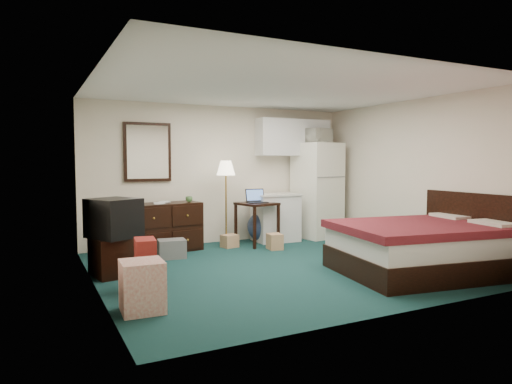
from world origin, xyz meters
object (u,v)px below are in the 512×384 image
kitchen_counter (276,218)px  fridge (317,190)px  desk (257,224)px  dresser (164,227)px  floor_lamp (226,204)px  suitcase (145,264)px  tv_stand (114,256)px  bed (420,249)px

kitchen_counter → fridge: fridge is taller
desk → dresser: bearing=161.1°
floor_lamp → suitcase: (-1.89, -2.06, -0.45)m
kitchen_counter → tv_stand: size_ratio=1.55×
floor_lamp → suitcase: 2.83m
fridge → tv_stand: bearing=-171.7°
fridge → suitcase: fridge is taller
kitchen_counter → suitcase: size_ratio=1.43×
desk → fridge: bearing=-2.8°
dresser → bed: 3.99m
floor_lamp → desk: size_ratio=1.98×
dresser → kitchen_counter: (2.13, 0.04, 0.03)m
desk → fridge: 1.56m
bed → suitcase: 3.57m
tv_stand → suitcase: size_ratio=0.92×
dresser → fridge: size_ratio=0.64×
floor_lamp → kitchen_counter: bearing=4.3°
suitcase → floor_lamp: bearing=55.1°
tv_stand → suitcase: 0.87m
dresser → floor_lamp: size_ratio=0.78×
desk → bed: size_ratio=0.37×
fridge → tv_stand: fridge is taller
dresser → kitchen_counter: size_ratio=1.38×
kitchen_counter → suitcase: kitchen_counter is taller
dresser → desk: 1.64m
desk → bed: 2.98m
floor_lamp → suitcase: size_ratio=2.52×
floor_lamp → tv_stand: floor_lamp is taller
kitchen_counter → bed: bearing=-77.5°
bed → fridge: bearing=91.0°
desk → fridge: size_ratio=0.41×
fridge → bed: (-0.41, -3.03, -0.59)m
dresser → floor_lamp: 1.15m
suitcase → tv_stand: bearing=112.5°
bed → suitcase: (-3.46, 0.87, -0.03)m
fridge → tv_stand: size_ratio=3.34×
floor_lamp → tv_stand: bearing=-149.9°
desk → kitchen_counter: size_ratio=0.89×
fridge → desk: bearing=179.9°
bed → tv_stand: size_ratio=3.74×
dresser → suitcase: 2.25m
fridge → suitcase: bearing=-160.4°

